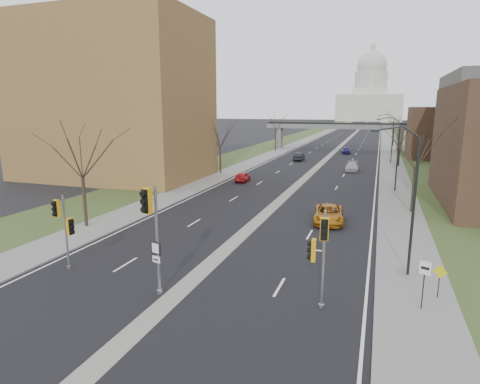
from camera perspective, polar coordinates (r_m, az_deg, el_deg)
The scene contains 30 objects.
ground at distance 22.82m, azimuth -8.29°, elevation -13.55°, with size 700.00×700.00×0.00m, color black.
road_surface at distance 168.77m, azimuth 16.01°, elevation 8.05°, with size 20.00×600.00×0.01m, color black.
median_strip at distance 168.77m, azimuth 16.01°, elevation 8.05°, with size 1.20×600.00×0.02m, color gray.
sidewalk_right at distance 168.50m, azimuth 20.12°, elevation 7.80°, with size 4.00×600.00×0.12m, color gray.
sidewalk_left at distance 169.88m, azimuth 11.93°, elevation 8.29°, with size 4.00×600.00×0.12m, color gray.
grass_verge_right at distance 168.69m, azimuth 22.17°, elevation 7.65°, with size 8.00×600.00×0.10m, color #304520.
grass_verge_left at distance 170.75m, azimuth 9.92°, elevation 8.38°, with size 8.00×600.00×0.10m, color #304520.
apartment_building at distance 60.02m, azimuth -17.78°, elevation 12.47°, with size 25.00×16.00×22.00m, color olive.
commercial_block_far at distance 89.19m, azimuth 27.32°, elevation 7.47°, with size 14.00×14.00×10.00m, color #4A3322.
pedestrian_bridge at distance 98.81m, azimuth 13.67°, elevation 8.64°, with size 34.00×3.00×6.45m.
capitol at distance 338.47m, azimuth 17.99°, elevation 12.75°, with size 48.00×42.00×55.75m.
streetlight_near at distance 24.40m, azimuth 22.09°, elevation 4.42°, with size 2.61×0.20×8.70m.
streetlight_mid at distance 50.30m, azimuth 20.80°, elevation 7.89°, with size 2.61×0.20×8.70m.
streetlight_far at distance 76.27m, azimuth 20.38°, elevation 9.00°, with size 2.61×0.20×8.70m.
tree_left_a at distance 34.83m, azimuth -21.77°, elevation 5.88°, with size 7.20×7.20×9.40m.
tree_left_b at distance 60.73m, azimuth -2.85°, elevation 8.49°, with size 6.75×6.75×8.81m.
tree_left_c at distance 93.07m, azimuth 5.12°, elevation 10.11°, with size 7.65×7.65×9.99m.
tree_right_a at distance 40.46m, azimuth 23.93°, elevation 6.42°, with size 7.20×7.20×9.40m.
tree_right_b at distance 73.39m, azimuth 21.93°, elevation 7.91°, with size 6.30×6.30×8.22m.
tree_right_c at distance 113.29m, azimuth 21.15°, elevation 9.67°, with size 7.65×7.65×9.99m.
signal_pole_left at distance 26.25m, azimuth -23.73°, elevation -3.95°, with size 0.96×0.78×4.66m.
signal_pole_median at distance 20.90m, azimuth -12.45°, elevation -4.06°, with size 0.77×0.99×5.90m.
signal_pole_right at distance 19.69m, azimuth 11.29°, elevation -7.57°, with size 0.96×0.86×4.99m.
speed_limit_sign at distance 21.59m, azimuth 24.73°, elevation -10.84°, with size 0.51×0.20×2.46m.
warning_sign at distance 23.33m, azimuth 26.51°, elevation -10.72°, with size 0.66×0.28×1.79m.
car_left_near at distance 54.35m, azimuth 0.38°, elevation 2.21°, with size 1.57×3.89×1.33m, color #AD1316.
car_left_far at distance 77.28m, azimuth 8.42°, elevation 4.99°, with size 1.54×4.41×1.45m, color black.
car_right_near at distance 35.67m, azimuth 12.51°, elevation -3.07°, with size 2.46×5.34×1.48m, color #AD6512.
car_right_mid at distance 65.91m, azimuth 15.65°, elevation 3.49°, with size 1.96×4.81×1.40m, color #A1A0A7.
car_right_far at distance 91.31m, azimuth 14.84°, elevation 5.77°, with size 1.78×4.43×1.51m, color navy.
Camera 1 is at (9.72, -18.21, 9.72)m, focal length 30.00 mm.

